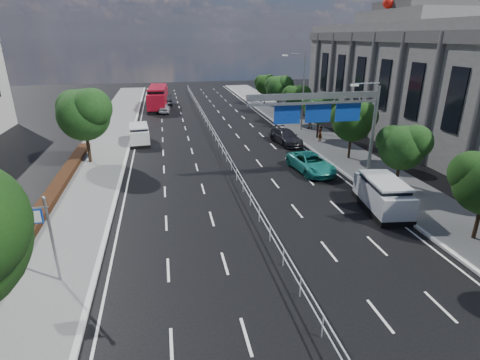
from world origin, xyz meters
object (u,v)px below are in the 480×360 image
object	(u,v)px
parked_car_teal	(311,163)
white_minivan	(139,134)
overhead_gantry	(328,109)
silver_minivan	(383,195)
parked_car_dark	(286,137)
toilet_sign	(38,227)
near_car_silver	(164,108)
red_bus	(158,97)
pedestrian_b	(309,122)
pedestrian_a	(320,134)
near_car_dark	(166,100)

from	to	relation	value
parked_car_teal	white_minivan	bearing A→B (deg)	133.81
overhead_gantry	silver_minivan	size ratio (longest dim) A/B	1.92
parked_car_dark	toilet_sign	bearing A→B (deg)	-138.73
toilet_sign	silver_minivan	world-z (taller)	toilet_sign
toilet_sign	near_car_silver	bearing A→B (deg)	81.90
white_minivan	red_bus	bearing A→B (deg)	79.83
parked_car_teal	pedestrian_b	world-z (taller)	pedestrian_b
red_bus	pedestrian_a	world-z (taller)	red_bus
silver_minivan	pedestrian_b	world-z (taller)	silver_minivan
near_car_dark	pedestrian_b	xyz separation A→B (m)	(16.56, -21.52, 0.20)
white_minivan	pedestrian_a	bearing A→B (deg)	-15.57
toilet_sign	parked_car_teal	xyz separation A→B (m)	(17.45, 12.00, -2.20)
near_car_dark	pedestrian_a	bearing A→B (deg)	119.08
near_car_dark	pedestrian_a	size ratio (longest dim) A/B	2.96
white_minivan	near_car_dark	distance (m)	23.90
red_bus	near_car_silver	xyz separation A→B (m)	(0.82, -4.10, -1.06)
near_car_dark	parked_car_dark	xyz separation A→B (m)	(11.86, -26.92, -0.07)
silver_minivan	white_minivan	bearing A→B (deg)	136.96
red_bus	parked_car_teal	distance (m)	35.15
near_car_dark	pedestrian_b	size ratio (longest dim) A/B	2.82
near_car_dark	pedestrian_b	bearing A→B (deg)	127.04
near_car_silver	pedestrian_b	distance (m)	22.41
silver_minivan	parked_car_dark	xyz separation A→B (m)	(-1.12, 16.64, -0.31)
silver_minivan	parked_car_dark	bearing A→B (deg)	101.52
red_bus	near_car_silver	size ratio (longest dim) A/B	2.84
red_bus	near_car_dark	distance (m)	3.28
parked_car_dark	pedestrian_a	bearing A→B (deg)	-13.23
near_car_silver	parked_car_dark	size ratio (longest dim) A/B	0.79
parked_car_dark	overhead_gantry	bearing A→B (deg)	-99.98
overhead_gantry	parked_car_dark	distance (m)	11.79
overhead_gantry	silver_minivan	xyz separation A→B (m)	(1.56, -5.91, -4.57)
toilet_sign	red_bus	distance (m)	45.13
toilet_sign	near_car_silver	distance (m)	41.22
overhead_gantry	near_car_silver	xyz separation A→B (m)	(-11.90, 30.69, -4.93)
parked_car_teal	pedestrian_b	xyz separation A→B (m)	(5.38, 14.19, 0.25)
white_minivan	parked_car_dark	distance (m)	15.51
toilet_sign	near_car_dark	bearing A→B (deg)	82.51
near_car_silver	overhead_gantry	bearing A→B (deg)	114.79
pedestrian_a	silver_minivan	bearing A→B (deg)	44.83
red_bus	silver_minivan	bearing A→B (deg)	-66.97
red_bus	parked_car_dark	distance (m)	27.44
overhead_gantry	pedestrian_a	xyz separation A→B (m)	(4.10, 10.37, -4.64)
red_bus	toilet_sign	bearing A→B (deg)	-92.64
overhead_gantry	red_bus	distance (m)	37.25
near_car_dark	parked_car_teal	bearing A→B (deg)	106.84
pedestrian_b	parked_car_dark	bearing A→B (deg)	48.77
parked_car_teal	pedestrian_a	bearing A→B (deg)	56.32
parked_car_teal	pedestrian_a	size ratio (longest dim) A/B	3.28
overhead_gantry	pedestrian_b	world-z (taller)	overhead_gantry
white_minivan	parked_car_dark	xyz separation A→B (m)	(15.16, -3.26, -0.24)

